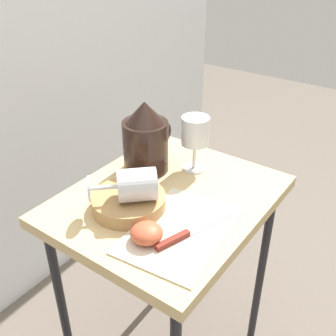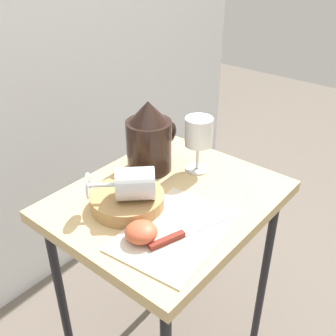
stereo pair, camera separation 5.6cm
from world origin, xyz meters
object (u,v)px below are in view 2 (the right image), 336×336
Objects in this scene: basket_tray at (128,200)px; wine_glass_tipped_near at (133,184)px; apple_half_left at (141,232)px; table at (168,218)px; wine_glass_upright at (199,135)px; knife at (180,235)px; pitcher at (149,143)px.

basket_tray is 1.12× the size of wine_glass_tipped_near.
basket_tray is 2.52× the size of apple_half_left.
table is 0.23m from wine_glass_upright.
table is at bearing -172.86° from wine_glass_upright.
wine_glass_upright is at bearing 28.84° from knife.
pitcher is 2.83× the size of apple_half_left.
wine_glass_upright is 2.21× the size of apple_half_left.
wine_glass_tipped_near is at bearing 51.31° from apple_half_left.
wine_glass_tipped_near reaches higher than basket_tray.
knife is (-0.01, -0.17, -0.01)m from basket_tray.
apple_half_left is (-0.24, -0.19, -0.06)m from pitcher.
wine_glass_upright is at bearing 14.66° from apple_half_left.
table is 4.25× the size of wine_glass_tipped_near.
pitcher is 1.25× the size of wine_glass_tipped_near.
wine_glass_tipped_near is (-0.17, -0.10, -0.01)m from pitcher.
pitcher is (0.17, 0.08, 0.06)m from basket_tray.
apple_half_left is at bearing -122.33° from basket_tray.
knife is (-0.25, -0.14, -0.10)m from wine_glass_upright.
wine_glass_upright is 0.31m from knife.
pitcher is 0.93× the size of knife.
wine_glass_tipped_near is (-0.24, 0.00, -0.03)m from wine_glass_upright.
pitcher is 0.31m from apple_half_left.
wine_glass_tipped_near is (-0.10, 0.02, 0.14)m from table.
wine_glass_upright reaches higher than apple_half_left.
apple_half_left is 0.33× the size of knife.
basket_tray is at bearing 90.51° from wine_glass_tipped_near.
wine_glass_tipped_near reaches higher than table.
wine_glass_upright is at bearing -1.03° from wine_glass_tipped_near.
apple_half_left reaches higher than basket_tray.
wine_glass_upright is (0.08, -0.11, 0.03)m from pitcher.
wine_glass_upright is at bearing -6.30° from basket_tray.
table is at bearing -13.52° from wine_glass_tipped_near.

